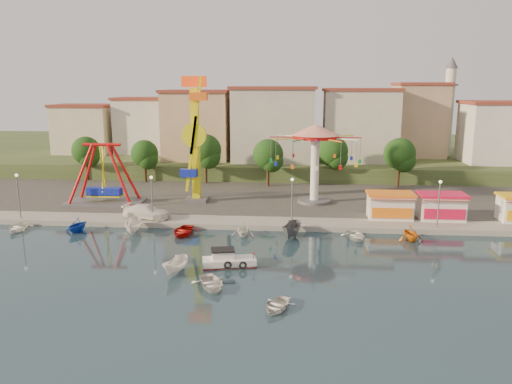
# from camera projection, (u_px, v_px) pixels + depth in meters

# --- Properties ---
(ground) EXTENTS (200.00, 200.00, 0.00)m
(ground) POSITION_uv_depth(u_px,v_px,m) (200.00, 268.00, 44.43)
(ground) COLOR #132734
(ground) RESTS_ON ground
(quay_deck) EXTENTS (200.00, 100.00, 0.60)m
(quay_deck) POSITION_uv_depth(u_px,v_px,m) (257.00, 161.00, 104.77)
(quay_deck) COLOR #9E998E
(quay_deck) RESTS_ON ground
(asphalt_pad) EXTENTS (90.00, 28.00, 0.01)m
(asphalt_pad) POSITION_uv_depth(u_px,v_px,m) (239.00, 191.00, 73.53)
(asphalt_pad) COLOR #4C4944
(asphalt_pad) RESTS_ON quay_deck
(hill_terrace) EXTENTS (200.00, 60.00, 3.00)m
(hill_terrace) POSITION_uv_depth(u_px,v_px,m) (259.00, 152.00, 109.39)
(hill_terrace) COLOR #384C26
(hill_terrace) RESTS_ON ground
(pirate_ship_ride) EXTENTS (10.00, 5.00, 8.00)m
(pirate_ship_ride) POSITION_uv_depth(u_px,v_px,m) (104.00, 175.00, 65.44)
(pirate_ship_ride) COLOR #59595E
(pirate_ship_ride) RESTS_ON quay_deck
(kamikaze_tower) EXTENTS (3.46, 3.10, 16.50)m
(kamikaze_tower) POSITION_uv_depth(u_px,v_px,m) (196.00, 142.00, 65.39)
(kamikaze_tower) COLOR #59595E
(kamikaze_tower) RESTS_ON quay_deck
(wave_swinger) EXTENTS (11.60, 11.60, 10.40)m
(wave_swinger) POSITION_uv_depth(u_px,v_px,m) (315.00, 146.00, 65.02)
(wave_swinger) COLOR #59595E
(wave_swinger) RESTS_ON quay_deck
(booth_left) EXTENTS (5.40, 3.78, 3.08)m
(booth_left) POSITION_uv_depth(u_px,v_px,m) (390.00, 205.00, 58.43)
(booth_left) COLOR white
(booth_left) RESTS_ON quay_deck
(booth_mid) EXTENTS (5.40, 3.78, 3.08)m
(booth_mid) POSITION_uv_depth(u_px,v_px,m) (441.00, 206.00, 57.95)
(booth_mid) COLOR white
(booth_mid) RESTS_ON quay_deck
(lamp_post_0) EXTENTS (0.14, 0.14, 5.00)m
(lamp_post_0) POSITION_uv_depth(u_px,v_px,m) (19.00, 197.00, 58.43)
(lamp_post_0) COLOR #59595E
(lamp_post_0) RESTS_ON quay_deck
(lamp_post_1) EXTENTS (0.14, 0.14, 5.00)m
(lamp_post_1) POSITION_uv_depth(u_px,v_px,m) (152.00, 200.00, 57.11)
(lamp_post_1) COLOR #59595E
(lamp_post_1) RESTS_ON quay_deck
(lamp_post_2) EXTENTS (0.14, 0.14, 5.00)m
(lamp_post_2) POSITION_uv_depth(u_px,v_px,m) (292.00, 202.00, 55.78)
(lamp_post_2) COLOR #59595E
(lamp_post_2) RESTS_ON quay_deck
(lamp_post_3) EXTENTS (0.14, 0.14, 5.00)m
(lamp_post_3) POSITION_uv_depth(u_px,v_px,m) (439.00, 205.00, 54.46)
(lamp_post_3) COLOR #59595E
(lamp_post_3) RESTS_ON quay_deck
(tree_0) EXTENTS (4.60, 4.60, 7.19)m
(tree_0) POSITION_uv_depth(u_px,v_px,m) (86.00, 151.00, 81.46)
(tree_0) COLOR #382314
(tree_0) RESTS_ON quay_deck
(tree_1) EXTENTS (4.35, 4.35, 6.80)m
(tree_1) POSITION_uv_depth(u_px,v_px,m) (145.00, 154.00, 79.97)
(tree_1) COLOR #382314
(tree_1) RESTS_ON quay_deck
(tree_2) EXTENTS (5.02, 5.02, 7.85)m
(tree_2) POSITION_uv_depth(u_px,v_px,m) (205.00, 150.00, 78.58)
(tree_2) COLOR #382314
(tree_2) RESTS_ON quay_deck
(tree_3) EXTENTS (4.68, 4.68, 7.32)m
(tree_3) POSITION_uv_depth(u_px,v_px,m) (268.00, 154.00, 76.42)
(tree_3) COLOR #382314
(tree_3) RESTS_ON quay_deck
(tree_4) EXTENTS (4.86, 4.86, 7.60)m
(tree_4) POSITION_uv_depth(u_px,v_px,m) (333.00, 151.00, 78.46)
(tree_4) COLOR #382314
(tree_4) RESTS_ON quay_deck
(tree_5) EXTENTS (4.83, 4.83, 7.54)m
(tree_5) POSITION_uv_depth(u_px,v_px,m) (400.00, 154.00, 75.87)
(tree_5) COLOR #382314
(tree_5) RESTS_ON quay_deck
(building_0) EXTENTS (9.26, 9.53, 11.87)m
(building_0) POSITION_uv_depth(u_px,v_px,m) (66.00, 125.00, 90.20)
(building_0) COLOR beige
(building_0) RESTS_ON hill_terrace
(building_1) EXTENTS (12.33, 9.01, 8.63)m
(building_1) POSITION_uv_depth(u_px,v_px,m) (141.00, 132.00, 94.73)
(building_1) COLOR silver
(building_1) RESTS_ON hill_terrace
(building_2) EXTENTS (11.95, 9.28, 11.23)m
(building_2) POSITION_uv_depth(u_px,v_px,m) (209.00, 125.00, 93.93)
(building_2) COLOR tan
(building_2) RESTS_ON hill_terrace
(building_3) EXTENTS (12.59, 10.50, 9.20)m
(building_3) POSITION_uv_depth(u_px,v_px,m) (282.00, 132.00, 89.92)
(building_3) COLOR beige
(building_3) RESTS_ON hill_terrace
(building_4) EXTENTS (10.75, 9.23, 9.24)m
(building_4) POSITION_uv_depth(u_px,v_px,m) (355.00, 131.00, 92.12)
(building_4) COLOR beige
(building_4) RESTS_ON hill_terrace
(building_5) EXTENTS (12.77, 10.96, 11.21)m
(building_5) POSITION_uv_depth(u_px,v_px,m) (432.00, 127.00, 88.99)
(building_5) COLOR tan
(building_5) RESTS_ON hill_terrace
(building_6) EXTENTS (8.23, 8.98, 12.36)m
(building_6) POSITION_uv_depth(u_px,v_px,m) (504.00, 125.00, 86.37)
(building_6) COLOR silver
(building_6) RESTS_ON hill_terrace
(minaret) EXTENTS (2.80, 2.80, 18.00)m
(minaret) POSITION_uv_depth(u_px,v_px,m) (449.00, 104.00, 91.44)
(minaret) COLOR silver
(minaret) RESTS_ON hill_terrace
(cabin_motorboat) EXTENTS (5.04, 2.80, 1.67)m
(cabin_motorboat) POSITION_uv_depth(u_px,v_px,m) (228.00, 261.00, 44.83)
(cabin_motorboat) COLOR white
(cabin_motorboat) RESTS_ON ground
(rowboat_a) EXTENTS (4.05, 4.56, 0.78)m
(rowboat_a) POSITION_uv_depth(u_px,v_px,m) (211.00, 283.00, 39.98)
(rowboat_a) COLOR silver
(rowboat_a) RESTS_ON ground
(rowboat_b) EXTENTS (3.17, 3.73, 0.66)m
(rowboat_b) POSITION_uv_depth(u_px,v_px,m) (277.00, 305.00, 36.11)
(rowboat_b) COLOR silver
(rowboat_b) RESTS_ON ground
(skiff) EXTENTS (2.24, 3.78, 1.37)m
(skiff) POSITION_uv_depth(u_px,v_px,m) (176.00, 266.00, 42.94)
(skiff) COLOR white
(skiff) RESTS_ON ground
(van) EXTENTS (5.83, 3.06, 1.61)m
(van) POSITION_uv_depth(u_px,v_px,m) (147.00, 212.00, 58.52)
(van) COLOR white
(van) RESTS_ON quay_deck
(moored_boat_0) EXTENTS (3.04, 3.95, 0.76)m
(moored_boat_0) POSITION_uv_depth(u_px,v_px,m) (18.00, 227.00, 55.77)
(moored_boat_0) COLOR white
(moored_boat_0) RESTS_ON ground
(moored_boat_1) EXTENTS (3.36, 3.67, 1.64)m
(moored_boat_1) POSITION_uv_depth(u_px,v_px,m) (77.00, 225.00, 55.10)
(moored_boat_1) COLOR #133BAE
(moored_boat_1) RESTS_ON ground
(moored_boat_2) EXTENTS (2.07, 4.31, 1.60)m
(moored_boat_2) POSITION_uv_depth(u_px,v_px,m) (134.00, 226.00, 54.57)
(moored_boat_2) COLOR silver
(moored_boat_2) RESTS_ON ground
(moored_boat_3) EXTENTS (3.26, 4.32, 0.85)m
(moored_boat_3) POSITION_uv_depth(u_px,v_px,m) (183.00, 231.00, 54.20)
(moored_boat_3) COLOR #B4120E
(moored_boat_3) RESTS_ON ground
(moored_boat_4) EXTENTS (2.87, 3.21, 1.54)m
(moored_boat_4) POSITION_uv_depth(u_px,v_px,m) (243.00, 229.00, 53.58)
(moored_boat_4) COLOR white
(moored_boat_4) RESTS_ON ground
(moored_boat_5) EXTENTS (2.53, 4.48, 1.63)m
(moored_boat_5) POSITION_uv_depth(u_px,v_px,m) (292.00, 230.00, 53.14)
(moored_boat_5) COLOR #58595D
(moored_boat_5) RESTS_ON ground
(moored_boat_6) EXTENTS (3.20, 3.97, 0.73)m
(moored_boat_6) POSITION_uv_depth(u_px,v_px,m) (356.00, 236.00, 52.68)
(moored_boat_6) COLOR white
(moored_boat_6) RESTS_ON ground
(moored_boat_7) EXTENTS (3.23, 3.54, 1.60)m
(moored_boat_7) POSITION_uv_depth(u_px,v_px,m) (411.00, 233.00, 52.12)
(moored_boat_7) COLOR orange
(moored_boat_7) RESTS_ON ground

